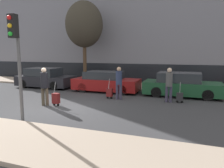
{
  "coord_description": "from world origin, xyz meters",
  "views": [
    {
      "loc": [
        5.76,
        -8.45,
        2.53
      ],
      "look_at": [
        2.01,
        1.8,
        0.95
      ],
      "focal_mm": 35.0,
      "sensor_mm": 36.0,
      "label": 1
    }
  ],
  "objects_px": {
    "pedestrian_center": "(119,81)",
    "trolley_center": "(109,92)",
    "pedestrian_left": "(44,84)",
    "trolley_left": "(56,98)",
    "parked_car_2": "(181,85)",
    "trolley_right": "(180,97)",
    "pedestrian_right": "(169,83)",
    "parked_car_1": "(106,82)",
    "bare_tree_near_crossing": "(84,25)",
    "parked_bicycle": "(96,78)",
    "traffic_light": "(16,47)",
    "parked_car_0": "(45,78)"
  },
  "relations": [
    {
      "from": "trolley_center",
      "to": "bare_tree_near_crossing",
      "type": "bearing_deg",
      "value": 130.0
    },
    {
      "from": "pedestrian_center",
      "to": "trolley_right",
      "type": "bearing_deg",
      "value": 7.27
    },
    {
      "from": "traffic_light",
      "to": "parked_bicycle",
      "type": "height_order",
      "value": "traffic_light"
    },
    {
      "from": "parked_car_1",
      "to": "parked_car_2",
      "type": "distance_m",
      "value": 4.69
    },
    {
      "from": "pedestrian_left",
      "to": "parked_bicycle",
      "type": "height_order",
      "value": "pedestrian_left"
    },
    {
      "from": "pedestrian_center",
      "to": "parked_bicycle",
      "type": "distance_m",
      "value": 5.74
    },
    {
      "from": "pedestrian_left",
      "to": "parked_car_2",
      "type": "bearing_deg",
      "value": -154.88
    },
    {
      "from": "parked_car_2",
      "to": "parked_bicycle",
      "type": "distance_m",
      "value": 7.02
    },
    {
      "from": "parked_car_1",
      "to": "traffic_light",
      "type": "bearing_deg",
      "value": -94.86
    },
    {
      "from": "trolley_right",
      "to": "traffic_light",
      "type": "xyz_separation_m",
      "value": [
        -5.3,
        -5.26,
        2.41
      ]
    },
    {
      "from": "pedestrian_center",
      "to": "parked_car_0",
      "type": "bearing_deg",
      "value": 163.87
    },
    {
      "from": "trolley_left",
      "to": "pedestrian_center",
      "type": "height_order",
      "value": "pedestrian_center"
    },
    {
      "from": "parked_car_1",
      "to": "parked_bicycle",
      "type": "distance_m",
      "value": 3.2
    },
    {
      "from": "bare_tree_near_crossing",
      "to": "parked_car_2",
      "type": "bearing_deg",
      "value": -18.64
    },
    {
      "from": "trolley_center",
      "to": "trolley_left",
      "type": "bearing_deg",
      "value": -126.75
    },
    {
      "from": "parked_car_2",
      "to": "trolley_left",
      "type": "height_order",
      "value": "parked_car_2"
    },
    {
      "from": "pedestrian_left",
      "to": "trolley_left",
      "type": "height_order",
      "value": "pedestrian_left"
    },
    {
      "from": "parked_car_2",
      "to": "parked_bicycle",
      "type": "height_order",
      "value": "parked_car_2"
    },
    {
      "from": "parked_car_2",
      "to": "parked_car_0",
      "type": "bearing_deg",
      "value": 179.79
    },
    {
      "from": "pedestrian_center",
      "to": "parked_bicycle",
      "type": "height_order",
      "value": "pedestrian_center"
    },
    {
      "from": "parked_car_2",
      "to": "pedestrian_left",
      "type": "bearing_deg",
      "value": -142.76
    },
    {
      "from": "parked_car_2",
      "to": "parked_bicycle",
      "type": "bearing_deg",
      "value": 158.94
    },
    {
      "from": "parked_car_1",
      "to": "bare_tree_near_crossing",
      "type": "distance_m",
      "value": 5.59
    },
    {
      "from": "trolley_left",
      "to": "traffic_light",
      "type": "xyz_separation_m",
      "value": [
        0.21,
        -2.56,
        2.36
      ]
    },
    {
      "from": "traffic_light",
      "to": "bare_tree_near_crossing",
      "type": "xyz_separation_m",
      "value": [
        -2.24,
        9.56,
        1.95
      ]
    },
    {
      "from": "pedestrian_left",
      "to": "traffic_light",
      "type": "xyz_separation_m",
      "value": [
        0.75,
        -2.44,
        1.68
      ]
    },
    {
      "from": "trolley_right",
      "to": "pedestrian_left",
      "type": "bearing_deg",
      "value": -155.09
    },
    {
      "from": "trolley_left",
      "to": "traffic_light",
      "type": "distance_m",
      "value": 3.49
    },
    {
      "from": "parked_car_1",
      "to": "trolley_center",
      "type": "distance_m",
      "value": 2.22
    },
    {
      "from": "parked_car_2",
      "to": "traffic_light",
      "type": "distance_m",
      "value": 9.03
    },
    {
      "from": "parked_car_2",
      "to": "parked_bicycle",
      "type": "xyz_separation_m",
      "value": [
        -6.55,
        2.52,
        -0.16
      ]
    },
    {
      "from": "parked_bicycle",
      "to": "trolley_center",
      "type": "bearing_deg",
      "value": -57.79
    },
    {
      "from": "pedestrian_right",
      "to": "parked_bicycle",
      "type": "xyz_separation_m",
      "value": [
        -6.03,
        4.34,
        -0.52
      ]
    },
    {
      "from": "pedestrian_right",
      "to": "trolley_right",
      "type": "relative_size",
      "value": 1.68
    },
    {
      "from": "parked_car_2",
      "to": "pedestrian_center",
      "type": "distance_m",
      "value": 3.76
    },
    {
      "from": "pedestrian_right",
      "to": "parked_car_2",
      "type": "bearing_deg",
      "value": -110.92
    },
    {
      "from": "parked_car_0",
      "to": "trolley_right",
      "type": "bearing_deg",
      "value": -10.75
    },
    {
      "from": "parked_car_0",
      "to": "parked_bicycle",
      "type": "height_order",
      "value": "parked_car_0"
    },
    {
      "from": "parked_car_2",
      "to": "trolley_right",
      "type": "relative_size",
      "value": 4.12
    },
    {
      "from": "pedestrian_left",
      "to": "bare_tree_near_crossing",
      "type": "relative_size",
      "value": 0.29
    },
    {
      "from": "parked_car_2",
      "to": "trolley_right",
      "type": "bearing_deg",
      "value": -89.16
    },
    {
      "from": "trolley_center",
      "to": "parked_bicycle",
      "type": "distance_m",
      "value": 5.39
    },
    {
      "from": "pedestrian_center",
      "to": "trolley_right",
      "type": "height_order",
      "value": "pedestrian_center"
    },
    {
      "from": "pedestrian_center",
      "to": "trolley_center",
      "type": "distance_m",
      "value": 0.87
    },
    {
      "from": "pedestrian_right",
      "to": "trolley_right",
      "type": "xyz_separation_m",
      "value": [
        0.55,
        0.05,
        -0.69
      ]
    },
    {
      "from": "parked_car_0",
      "to": "trolley_center",
      "type": "height_order",
      "value": "parked_car_0"
    },
    {
      "from": "parked_car_1",
      "to": "pedestrian_right",
      "type": "relative_size",
      "value": 2.41
    },
    {
      "from": "parked_car_2",
      "to": "trolley_right",
      "type": "distance_m",
      "value": 1.8
    },
    {
      "from": "trolley_left",
      "to": "pedestrian_right",
      "type": "xyz_separation_m",
      "value": [
        4.97,
        2.65,
        0.65
      ]
    },
    {
      "from": "trolley_left",
      "to": "parked_bicycle",
      "type": "distance_m",
      "value": 7.07
    }
  ]
}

